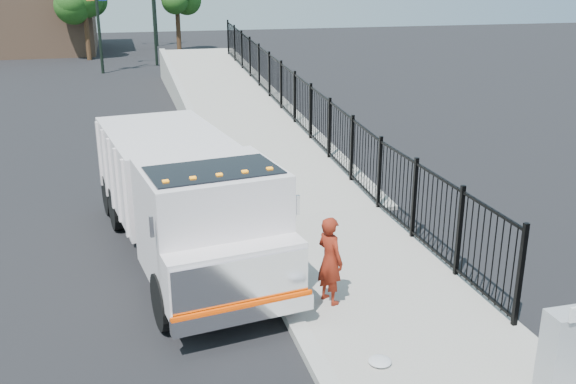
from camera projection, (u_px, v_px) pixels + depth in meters
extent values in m
plane|color=black|center=(282.00, 302.00, 11.88)|extent=(120.00, 120.00, 0.00)
cube|color=#9E998E|center=(426.00, 341.00, 10.50)|extent=(3.55, 12.00, 0.12)
cube|color=#ADAAA3|center=(314.00, 357.00, 10.03)|extent=(0.30, 12.00, 0.16)
cube|color=#9E998E|center=(237.00, 118.00, 27.03)|extent=(3.95, 24.06, 3.19)
cube|color=black|center=(295.00, 114.00, 23.43)|extent=(0.10, 28.00, 1.80)
cube|color=black|center=(182.00, 228.00, 13.86)|extent=(1.99, 6.90, 0.22)
cube|color=white|center=(211.00, 220.00, 11.53)|extent=(2.66, 2.53, 2.01)
cube|color=white|center=(234.00, 274.00, 10.60)|extent=(2.44, 1.04, 1.00)
cube|color=silver|center=(242.00, 284.00, 10.28)|extent=(2.30, 0.42, 0.85)
cube|color=silver|center=(244.00, 313.00, 10.37)|extent=(2.41, 0.53, 0.28)
cube|color=#FE4300|center=(244.00, 305.00, 10.32)|extent=(2.39, 0.40, 0.06)
cube|color=black|center=(214.00, 193.00, 11.12)|extent=(2.38, 1.61, 0.85)
cube|color=white|center=(165.00, 168.00, 14.67)|extent=(3.00, 4.52, 1.71)
cube|color=silver|center=(152.00, 227.00, 10.04)|extent=(0.07, 0.07, 0.35)
cube|color=silver|center=(298.00, 205.00, 10.98)|extent=(0.07, 0.07, 0.35)
cube|color=orange|center=(166.00, 182.00, 10.34)|extent=(0.11, 0.09, 0.06)
cube|color=orange|center=(193.00, 179.00, 10.51)|extent=(0.11, 0.09, 0.06)
cube|color=orange|center=(219.00, 175.00, 10.68)|extent=(0.11, 0.09, 0.06)
cube|color=orange|center=(245.00, 172.00, 10.84)|extent=(0.11, 0.09, 0.06)
cube|color=orange|center=(270.00, 169.00, 11.01)|extent=(0.11, 0.09, 0.06)
cylinder|color=black|center=(166.00, 301.00, 10.86)|extent=(0.46, 1.04, 1.00)
cylinder|color=black|center=(280.00, 279.00, 11.65)|extent=(0.46, 1.04, 1.00)
cylinder|color=black|center=(118.00, 209.00, 15.14)|extent=(0.46, 1.04, 1.00)
cylinder|color=black|center=(204.00, 197.00, 15.93)|extent=(0.46, 1.04, 1.00)
cylinder|color=black|center=(111.00, 195.00, 16.10)|extent=(0.46, 1.04, 1.00)
cylinder|color=black|center=(193.00, 184.00, 16.89)|extent=(0.46, 1.04, 1.00)
imported|color=maroon|center=(330.00, 260.00, 11.40)|extent=(0.59, 0.70, 1.63)
cube|color=gray|center=(563.00, 352.00, 8.96)|extent=(0.55, 0.40, 1.25)
ellipsoid|color=silver|center=(380.00, 361.00, 9.77)|extent=(0.36, 0.36, 0.09)
cylinder|color=black|center=(97.00, 5.00, 37.80)|extent=(0.18, 0.18, 8.00)
cylinder|color=black|center=(153.00, 3.00, 41.21)|extent=(0.18, 0.18, 8.00)
cylinder|color=#382314|center=(88.00, 37.00, 44.66)|extent=(0.36, 0.36, 3.20)
sphere|color=#194714|center=(84.00, 1.00, 43.89)|extent=(2.81, 2.81, 2.81)
cylinder|color=#382314|center=(178.00, 30.00, 49.92)|extent=(0.36, 0.36, 3.20)
cylinder|color=#382314|center=(89.00, 25.00, 54.85)|extent=(0.36, 0.36, 3.20)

